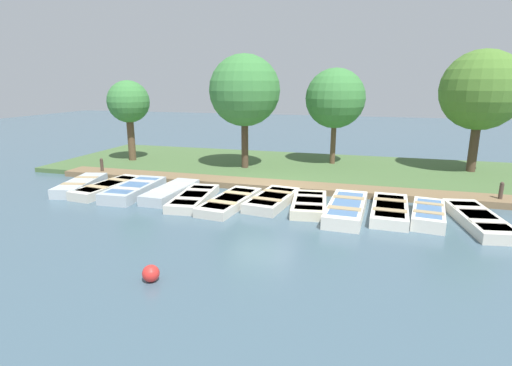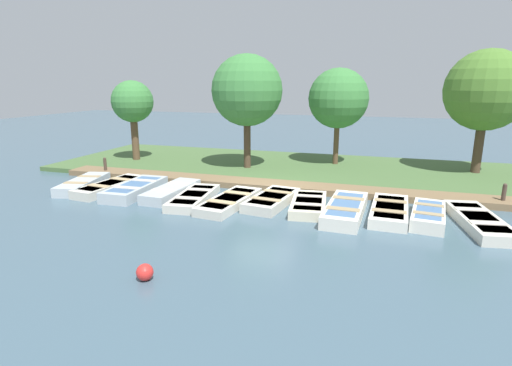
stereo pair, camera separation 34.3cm
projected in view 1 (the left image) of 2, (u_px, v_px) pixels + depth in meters
ground_plane at (262, 196)px, 15.70m from camera, size 80.00×80.00×0.00m
shore_bank at (288, 168)px, 20.34m from camera, size 8.00×24.00×0.22m
dock_walkway at (270, 185)px, 16.84m from camera, size 1.22×19.79×0.25m
rowboat_0 at (81, 185)px, 16.55m from camera, size 3.16×1.62×0.41m
rowboat_1 at (108, 187)px, 16.27m from camera, size 3.38×1.39×0.37m
rowboat_2 at (134, 190)px, 15.77m from camera, size 3.21×1.32×0.44m
rowboat_3 at (171, 192)px, 15.55m from camera, size 3.06×1.12×0.40m
rowboat_4 at (194, 198)px, 14.85m from camera, size 3.25×1.42×0.33m
rowboat_5 at (230, 201)px, 14.41m from camera, size 3.43×1.50×0.33m
rowboat_6 at (272, 200)px, 14.56m from camera, size 3.03×1.57×0.37m
rowboat_7 at (309, 204)px, 14.05m from camera, size 2.83×1.47×0.35m
rowboat_8 at (346, 209)px, 13.40m from camera, size 3.46×1.31×0.44m
rowboat_9 at (390, 210)px, 13.40m from camera, size 3.22×1.30×0.37m
rowboat_10 at (428, 214)px, 12.89m from camera, size 2.75×1.29×0.43m
rowboat_11 at (478, 219)px, 12.50m from camera, size 3.60×1.63×0.36m
mooring_post_near at (102, 167)px, 18.88m from camera, size 0.15×0.15×0.88m
mooring_post_far at (501, 194)px, 14.38m from camera, size 0.15×0.15×0.88m
buoy at (151, 273)px, 8.91m from camera, size 0.39×0.39×0.39m
park_tree_far_left at (128, 103)px, 21.07m from camera, size 2.20×2.20×4.45m
park_tree_left at (244, 91)px, 18.99m from camera, size 3.40×3.40×5.66m
park_tree_center at (335, 99)px, 20.08m from camera, size 3.00×3.00×5.05m
park_tree_right at (481, 91)px, 18.12m from camera, size 3.62×3.62×5.81m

